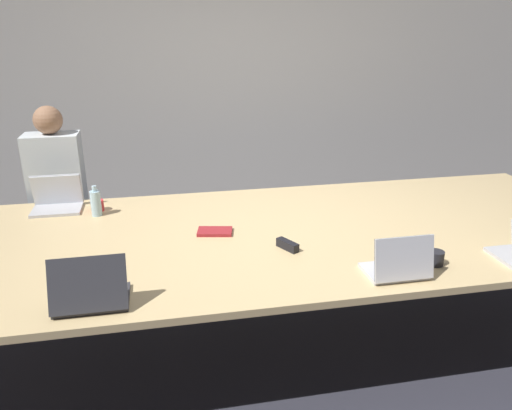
{
  "coord_description": "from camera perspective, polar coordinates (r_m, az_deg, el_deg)",
  "views": [
    {
      "loc": [
        -0.66,
        -2.78,
        1.98
      ],
      "look_at": [
        -0.09,
        0.1,
        0.89
      ],
      "focal_mm": 35.0,
      "sensor_mm": 36.0,
      "label": 1
    }
  ],
  "objects": [
    {
      "name": "notebook",
      "position": [
        3.11,
        -4.73,
        -3.04
      ],
      "size": [
        0.23,
        0.17,
        0.02
      ],
      "rotation": [
        0.0,
        0.0,
        -0.2
      ],
      "color": "maroon",
      "rests_on": "conference_table"
    },
    {
      "name": "laptop_near_midright",
      "position": [
        2.66,
        15.99,
        -6.6
      ],
      "size": [
        0.31,
        0.24,
        0.24
      ],
      "rotation": [
        0.0,
        0.0,
        3.14
      ],
      "color": "silver",
      "rests_on": "conference_table"
    },
    {
      "name": "cup_far_left",
      "position": [
        3.61,
        -17.63,
        -0.06
      ],
      "size": [
        0.08,
        0.08,
        0.08
      ],
      "color": "red",
      "rests_on": "conference_table"
    },
    {
      "name": "laptop_near_left",
      "position": [
        2.43,
        -18.39,
        -9.44
      ],
      "size": [
        0.34,
        0.26,
        0.26
      ],
      "rotation": [
        0.0,
        0.0,
        3.14
      ],
      "color": "#333338",
      "rests_on": "conference_table"
    },
    {
      "name": "curtain_wall",
      "position": [
        5.42,
        -4.32,
        14.17
      ],
      "size": [
        12.0,
        0.06,
        2.8
      ],
      "color": "beige",
      "rests_on": "ground_plane"
    },
    {
      "name": "conference_table",
      "position": [
        3.13,
        1.97,
        -3.78
      ],
      "size": [
        4.52,
        1.7,
        0.74
      ],
      "color": "#D6B77F",
      "rests_on": "ground_plane"
    },
    {
      "name": "laptop_far_left",
      "position": [
        3.73,
        -21.8,
        0.58
      ],
      "size": [
        0.33,
        0.24,
        0.24
      ],
      "color": "#B7B7BC",
      "rests_on": "conference_table"
    },
    {
      "name": "ground_plane",
      "position": [
        3.48,
        1.83,
        -14.37
      ],
      "size": [
        24.0,
        24.0,
        0.0
      ],
      "primitive_type": "plane",
      "color": "#2D2D38"
    },
    {
      "name": "person_far_left",
      "position": [
        4.15,
        -21.55,
        0.63
      ],
      "size": [
        0.4,
        0.24,
        1.4
      ],
      "color": "#2D2D38",
      "rests_on": "ground_plane"
    },
    {
      "name": "bottle_far_left",
      "position": [
        3.51,
        -17.84,
        0.24
      ],
      "size": [
        0.07,
        0.07,
        0.21
      ],
      "color": "#ADD1E0",
      "rests_on": "conference_table"
    },
    {
      "name": "stapler",
      "position": [
        2.88,
        3.62,
        -4.59
      ],
      "size": [
        0.11,
        0.15,
        0.05
      ],
      "rotation": [
        0.0,
        0.0,
        0.5
      ],
      "color": "black",
      "rests_on": "conference_table"
    },
    {
      "name": "cup_near_midright",
      "position": [
        2.86,
        19.85,
        -5.72
      ],
      "size": [
        0.09,
        0.09,
        0.08
      ],
      "color": "#232328",
      "rests_on": "conference_table"
    }
  ]
}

